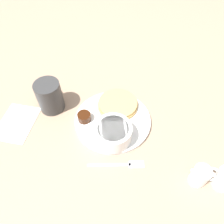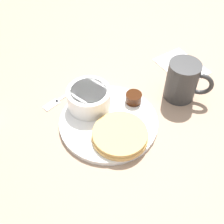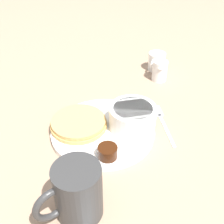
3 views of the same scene
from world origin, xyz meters
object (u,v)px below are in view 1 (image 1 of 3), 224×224
creamer_pitcher_near (200,176)px  bowl (113,133)px  plate (113,120)px  coffee_mug (50,95)px  fork (123,165)px

creamer_pitcher_near → bowl: bearing=77.4°
plate → coffee_mug: bearing=88.4°
plate → fork: 0.15m
coffee_mug → creamer_pitcher_near: size_ratio=1.55×
coffee_mug → fork: coffee_mug is taller
plate → fork: bearing=-152.8°
plate → coffee_mug: size_ratio=2.27×
plate → creamer_pitcher_near: bearing=-114.3°
bowl → creamer_pitcher_near: bearing=-102.6°
creamer_pitcher_near → coffee_mug: bearing=75.2°
coffee_mug → fork: (-0.14, -0.27, -0.05)m
bowl → plate: bearing=17.3°
bowl → coffee_mug: 0.24m
creamer_pitcher_near → fork: 0.19m
plate → fork: plate is taller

